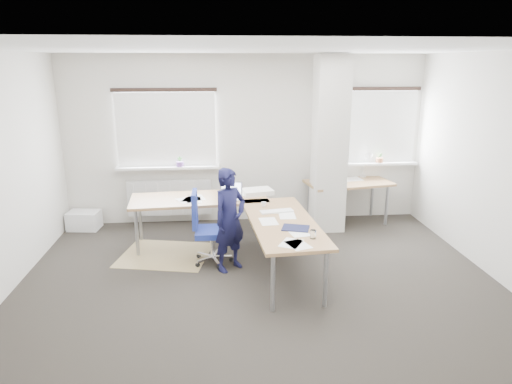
{
  "coord_description": "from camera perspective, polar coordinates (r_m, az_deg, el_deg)",
  "views": [
    {
      "loc": [
        -0.51,
        -5.09,
        2.66
      ],
      "look_at": [
        0.03,
        0.9,
        0.95
      ],
      "focal_mm": 32.0,
      "sensor_mm": 36.0,
      "label": 1
    }
  ],
  "objects": [
    {
      "name": "ground",
      "position": [
        5.76,
        0.49,
        -11.59
      ],
      "size": [
        6.0,
        6.0,
        0.0
      ],
      "primitive_type": "plane",
      "color": "black",
      "rests_on": "ground"
    },
    {
      "name": "room_shell",
      "position": [
        5.66,
        1.93,
        6.6
      ],
      "size": [
        6.04,
        5.04,
        2.82
      ],
      "color": "beige",
      "rests_on": "ground"
    },
    {
      "name": "floor_mat",
      "position": [
        6.73,
        -11.28,
        -7.69
      ],
      "size": [
        1.41,
        1.26,
        0.01
      ],
      "primitive_type": "cube",
      "rotation": [
        0.0,
        0.0,
        -0.21
      ],
      "color": "#957F51",
      "rests_on": "ground"
    },
    {
      "name": "white_crate",
      "position": [
        8.06,
        -20.69,
        -3.32
      ],
      "size": [
        0.53,
        0.4,
        0.3
      ],
      "primitive_type": "cube",
      "rotation": [
        0.0,
        0.0,
        -0.12
      ],
      "color": "white",
      "rests_on": "ground"
    },
    {
      "name": "desk_main",
      "position": [
        6.3,
        -1.93,
        -2.31
      ],
      "size": [
        2.58,
        2.62,
        0.96
      ],
      "rotation": [
        0.0,
        0.0,
        0.07
      ],
      "color": "olive",
      "rests_on": "ground"
    },
    {
      "name": "desk_side",
      "position": [
        7.83,
        11.51,
        0.97
      ],
      "size": [
        1.5,
        0.93,
        1.22
      ],
      "rotation": [
        0.0,
        0.0,
        0.17
      ],
      "color": "olive",
      "rests_on": "ground"
    },
    {
      "name": "task_chair",
      "position": [
        6.29,
        -5.82,
        -6.38
      ],
      "size": [
        0.55,
        0.54,
        1.02
      ],
      "rotation": [
        0.0,
        0.0,
        -0.02
      ],
      "color": "navy",
      "rests_on": "ground"
    },
    {
      "name": "person",
      "position": [
        5.95,
        -3.3,
        -3.5
      ],
      "size": [
        0.6,
        0.57,
        1.38
      ],
      "primitive_type": "imported",
      "rotation": [
        0.0,
        0.0,
        0.69
      ],
      "color": "black",
      "rests_on": "ground"
    }
  ]
}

